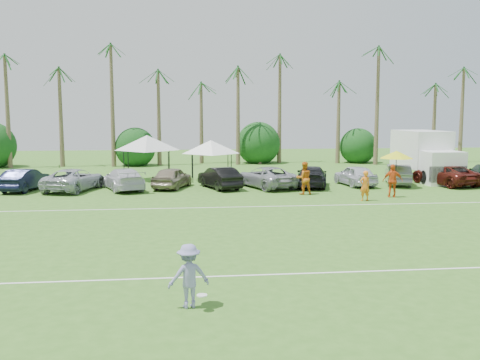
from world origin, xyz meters
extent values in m
plane|color=#386A20|center=(0.00, 0.00, 0.00)|extent=(120.00, 120.00, 0.00)
cube|color=white|center=(0.00, 2.00, 0.01)|extent=(80.00, 0.10, 0.01)
cube|color=white|center=(0.00, 14.00, 0.01)|extent=(80.00, 0.10, 0.01)
cone|color=brown|center=(-17.00, 38.00, 4.50)|extent=(0.44, 0.44, 9.00)
cone|color=brown|center=(-12.00, 38.00, 5.00)|extent=(0.44, 0.44, 10.00)
cone|color=brown|center=(-8.00, 38.00, 5.50)|extent=(0.44, 0.44, 11.00)
cone|color=brown|center=(-4.00, 38.00, 4.00)|extent=(0.44, 0.44, 8.00)
cone|color=brown|center=(0.00, 38.00, 4.50)|extent=(0.44, 0.44, 9.00)
cone|color=brown|center=(4.00, 38.00, 5.00)|extent=(0.44, 0.44, 10.00)
cone|color=brown|center=(8.00, 38.00, 5.50)|extent=(0.44, 0.44, 11.00)
cone|color=brown|center=(13.00, 38.00, 4.00)|extent=(0.44, 0.44, 8.00)
cone|color=brown|center=(18.00, 38.00, 4.50)|extent=(0.44, 0.44, 9.00)
cone|color=brown|center=(23.00, 38.00, 5.00)|extent=(0.44, 0.44, 10.00)
cone|color=brown|center=(27.00, 38.00, 5.50)|extent=(0.44, 0.44, 11.00)
cylinder|color=brown|center=(-6.00, 39.00, 0.70)|extent=(0.30, 0.30, 1.40)
sphere|color=#103C16|center=(-6.00, 39.00, 1.80)|extent=(4.00, 4.00, 4.00)
cylinder|color=brown|center=(6.00, 39.00, 0.70)|extent=(0.30, 0.30, 1.40)
sphere|color=#103C16|center=(6.00, 39.00, 1.80)|extent=(4.00, 4.00, 4.00)
cylinder|color=brown|center=(16.00, 39.00, 0.70)|extent=(0.30, 0.30, 1.40)
sphere|color=#103C16|center=(16.00, 39.00, 1.80)|extent=(4.00, 4.00, 4.00)
imported|color=orange|center=(8.62, 15.29, 0.86)|extent=(0.69, 0.51, 1.71)
imported|color=#CE6516|center=(5.73, 18.02, 1.00)|extent=(1.04, 0.84, 2.00)
imported|color=#D64E17|center=(10.68, 16.34, 0.98)|extent=(1.23, 0.76, 1.96)
cube|color=white|center=(16.35, 24.95, 2.26)|extent=(2.76, 5.08, 2.76)
cube|color=white|center=(16.34, 21.41, 1.16)|extent=(2.54, 1.99, 2.32)
cube|color=black|center=(16.34, 20.59, 0.83)|extent=(2.54, 0.33, 1.10)
cube|color=#E5590C|center=(17.74, 24.94, 1.77)|extent=(0.02, 1.77, 0.99)
cylinder|color=black|center=(15.24, 21.64, 0.50)|extent=(0.33, 0.99, 0.99)
cylinder|color=black|center=(17.45, 21.63, 0.50)|extent=(0.33, 0.99, 0.99)
cylinder|color=black|center=(15.25, 26.27, 0.50)|extent=(0.33, 0.99, 0.99)
cylinder|color=black|center=(17.45, 26.27, 0.50)|extent=(0.33, 0.99, 0.99)
cylinder|color=black|center=(-5.74, 24.66, 1.11)|extent=(0.06, 0.06, 2.22)
cylinder|color=black|center=(-2.61, 24.66, 1.11)|extent=(0.06, 0.06, 2.22)
cylinder|color=black|center=(-5.74, 27.80, 1.11)|extent=(0.06, 0.06, 2.22)
cylinder|color=black|center=(-2.61, 27.80, 1.11)|extent=(0.06, 0.06, 2.22)
pyramid|color=silver|center=(-4.18, 26.23, 3.33)|extent=(4.80, 4.80, 1.11)
cylinder|color=black|center=(-0.89, 24.34, 0.99)|extent=(0.06, 0.06, 1.98)
cylinder|color=black|center=(1.88, 24.34, 0.99)|extent=(0.06, 0.06, 1.98)
cylinder|color=black|center=(-0.89, 27.11, 0.99)|extent=(0.06, 0.06, 1.98)
cylinder|color=black|center=(1.88, 27.11, 0.99)|extent=(0.06, 0.06, 1.98)
pyramid|color=white|center=(0.50, 25.73, 2.96)|extent=(4.27, 4.27, 0.99)
cylinder|color=black|center=(12.46, 20.16, 1.11)|extent=(0.05, 0.05, 2.23)
cone|color=yellow|center=(12.46, 20.16, 2.23)|extent=(2.23, 2.23, 0.51)
imported|color=#8382B8|center=(-1.56, -0.49, 0.82)|extent=(1.17, 0.82, 1.65)
cylinder|color=white|center=(-1.24, -0.82, 0.41)|extent=(0.27, 0.27, 0.03)
imported|color=black|center=(-11.68, 21.54, 0.71)|extent=(2.40, 4.53, 1.42)
imported|color=#AEB3BD|center=(-8.56, 21.26, 0.71)|extent=(3.72, 5.56, 1.42)
imported|color=silver|center=(-5.44, 21.23, 0.71)|extent=(3.47, 5.27, 1.42)
imported|color=gray|center=(-2.32, 21.70, 0.71)|extent=(2.96, 4.48, 1.42)
imported|color=black|center=(0.80, 21.21, 0.71)|extent=(2.83, 4.56, 1.42)
imported|color=#9799A0|center=(3.92, 21.25, 0.71)|extent=(3.99, 5.60, 1.42)
imported|color=black|center=(7.04, 21.34, 0.71)|extent=(3.22, 5.24, 1.42)
imported|color=silver|center=(10.16, 21.60, 0.71)|extent=(2.21, 4.35, 1.42)
imported|color=slate|center=(13.28, 21.75, 0.71)|extent=(2.73, 4.56, 1.42)
imported|color=#501711|center=(16.40, 21.22, 0.71)|extent=(3.56, 5.53, 1.42)
camera|label=1|loc=(-1.72, -13.69, 4.91)|focal=40.00mm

